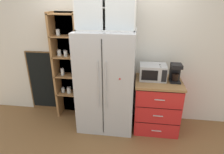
{
  "coord_description": "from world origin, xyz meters",
  "views": [
    {
      "loc": [
        0.51,
        -2.99,
        2.18
      ],
      "look_at": [
        0.1,
        -0.01,
        0.96
      ],
      "focal_mm": 30.36,
      "sensor_mm": 36.0,
      "label": 1
    }
  ],
  "objects_px": {
    "mug_red": "(159,78)",
    "coffee_maker": "(175,73)",
    "microwave": "(153,72)",
    "refrigerator": "(106,81)",
    "bottle_amber": "(159,73)",
    "chalkboard_menu": "(43,82)",
    "bottle_clear": "(160,75)",
    "mug_sage": "(159,77)"
  },
  "relations": [
    {
      "from": "mug_red",
      "to": "coffee_maker",
      "type": "bearing_deg",
      "value": 2.26
    },
    {
      "from": "coffee_maker",
      "to": "microwave",
      "type": "bearing_deg",
      "value": 173.33
    },
    {
      "from": "refrigerator",
      "to": "bottle_amber",
      "type": "bearing_deg",
      "value": 6.0
    },
    {
      "from": "coffee_maker",
      "to": "chalkboard_menu",
      "type": "relative_size",
      "value": 0.24
    },
    {
      "from": "coffee_maker",
      "to": "bottle_amber",
      "type": "relative_size",
      "value": 1.18
    },
    {
      "from": "refrigerator",
      "to": "bottle_clear",
      "type": "relative_size",
      "value": 6.7
    },
    {
      "from": "mug_red",
      "to": "chalkboard_menu",
      "type": "bearing_deg",
      "value": 172.33
    },
    {
      "from": "refrigerator",
      "to": "chalkboard_menu",
      "type": "xyz_separation_m",
      "value": [
        -1.36,
        0.34,
        -0.23
      ]
    },
    {
      "from": "coffee_maker",
      "to": "bottle_amber",
      "type": "xyz_separation_m",
      "value": [
        -0.25,
        0.05,
        -0.04
      ]
    },
    {
      "from": "microwave",
      "to": "chalkboard_menu",
      "type": "distance_m",
      "value": 2.2
    },
    {
      "from": "chalkboard_menu",
      "to": "mug_red",
      "type": "bearing_deg",
      "value": -7.67
    },
    {
      "from": "refrigerator",
      "to": "mug_sage",
      "type": "distance_m",
      "value": 0.91
    },
    {
      "from": "refrigerator",
      "to": "mug_red",
      "type": "xyz_separation_m",
      "value": [
        0.9,
        0.03,
        0.1
      ]
    },
    {
      "from": "microwave",
      "to": "mug_sage",
      "type": "bearing_deg",
      "value": 2.74
    },
    {
      "from": "bottle_clear",
      "to": "bottle_amber",
      "type": "bearing_deg",
      "value": 90.0
    },
    {
      "from": "coffee_maker",
      "to": "bottle_amber",
      "type": "height_order",
      "value": "coffee_maker"
    },
    {
      "from": "mug_red",
      "to": "chalkboard_menu",
      "type": "distance_m",
      "value": 2.3
    },
    {
      "from": "refrigerator",
      "to": "chalkboard_menu",
      "type": "relative_size",
      "value": 1.37
    },
    {
      "from": "microwave",
      "to": "bottle_clear",
      "type": "relative_size",
      "value": 1.69
    },
    {
      "from": "refrigerator",
      "to": "mug_red",
      "type": "height_order",
      "value": "refrigerator"
    },
    {
      "from": "coffee_maker",
      "to": "mug_sage",
      "type": "height_order",
      "value": "coffee_maker"
    },
    {
      "from": "refrigerator",
      "to": "bottle_amber",
      "type": "distance_m",
      "value": 0.91
    },
    {
      "from": "chalkboard_menu",
      "to": "microwave",
      "type": "bearing_deg",
      "value": -6.7
    },
    {
      "from": "coffee_maker",
      "to": "chalkboard_menu",
      "type": "distance_m",
      "value": 2.56
    },
    {
      "from": "coffee_maker",
      "to": "mug_sage",
      "type": "xyz_separation_m",
      "value": [
        -0.25,
        0.05,
        -0.11
      ]
    },
    {
      "from": "mug_sage",
      "to": "bottle_amber",
      "type": "xyz_separation_m",
      "value": [
        -0.0,
        0.01,
        0.07
      ]
    },
    {
      "from": "refrigerator",
      "to": "coffee_maker",
      "type": "xyz_separation_m",
      "value": [
        1.15,
        0.04,
        0.21
      ]
    },
    {
      "from": "refrigerator",
      "to": "mug_sage",
      "type": "bearing_deg",
      "value": 5.6
    },
    {
      "from": "bottle_amber",
      "to": "chalkboard_menu",
      "type": "bearing_deg",
      "value": 173.9
    },
    {
      "from": "refrigerator",
      "to": "bottle_amber",
      "type": "height_order",
      "value": "refrigerator"
    },
    {
      "from": "microwave",
      "to": "mug_red",
      "type": "relative_size",
      "value": 4.18
    },
    {
      "from": "microwave",
      "to": "chalkboard_menu",
      "type": "relative_size",
      "value": 0.35
    },
    {
      "from": "bottle_amber",
      "to": "bottle_clear",
      "type": "xyz_separation_m",
      "value": [
        0.0,
        -0.11,
        -0.0
      ]
    },
    {
      "from": "microwave",
      "to": "bottle_amber",
      "type": "relative_size",
      "value": 1.67
    },
    {
      "from": "chalkboard_menu",
      "to": "bottle_clear",
      "type": "bearing_deg",
      "value": -8.9
    },
    {
      "from": "microwave",
      "to": "mug_sage",
      "type": "relative_size",
      "value": 3.85
    },
    {
      "from": "coffee_maker",
      "to": "mug_sage",
      "type": "bearing_deg",
      "value": 169.31
    },
    {
      "from": "coffee_maker",
      "to": "mug_sage",
      "type": "distance_m",
      "value": 0.28
    },
    {
      "from": "bottle_clear",
      "to": "chalkboard_menu",
      "type": "xyz_separation_m",
      "value": [
        -2.26,
        0.35,
        -0.4
      ]
    },
    {
      "from": "mug_red",
      "to": "bottle_amber",
      "type": "xyz_separation_m",
      "value": [
        -0.0,
        0.06,
        0.07
      ]
    },
    {
      "from": "coffee_maker",
      "to": "bottle_clear",
      "type": "height_order",
      "value": "coffee_maker"
    },
    {
      "from": "chalkboard_menu",
      "to": "refrigerator",
      "type": "bearing_deg",
      "value": -13.82
    }
  ]
}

